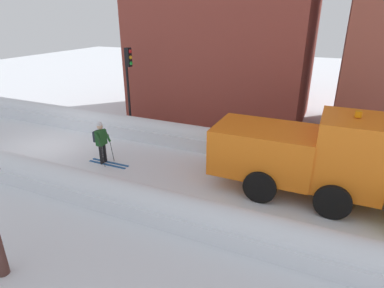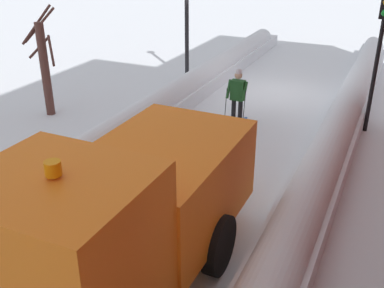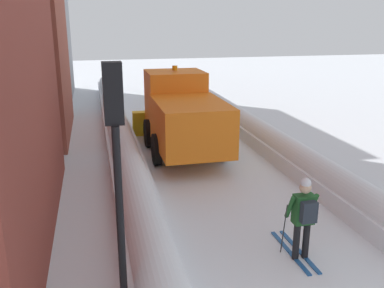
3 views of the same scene
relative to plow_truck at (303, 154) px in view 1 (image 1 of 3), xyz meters
name	(u,v)px [view 1 (image 1 of 3)]	position (x,y,z in m)	size (l,w,h in m)	color
ground_plane	(257,191)	(0.53, -1.33, -1.48)	(80.00, 80.00, 0.00)	white
snowbank_left	(273,151)	(-2.23, -1.33, -1.02)	(1.10, 36.00, 1.04)	white
snowbank_right	(234,226)	(3.29, -1.33, -1.08)	(1.10, 36.00, 0.95)	white
plow_truck	(303,154)	(0.00, 0.00, 0.00)	(3.20, 5.98, 3.12)	orange
skier	(101,141)	(0.89, -7.73, -0.48)	(0.62, 1.80, 1.81)	black
traffic_light_pole	(129,74)	(-2.86, -8.80, 1.53)	(0.28, 0.42, 4.28)	black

